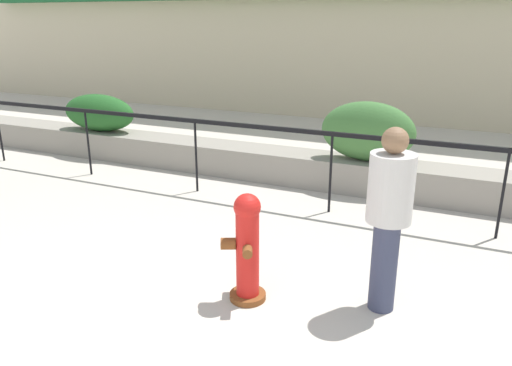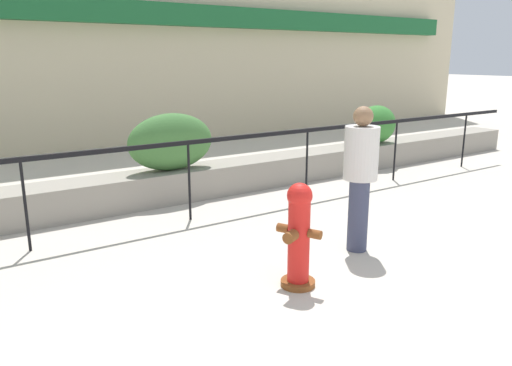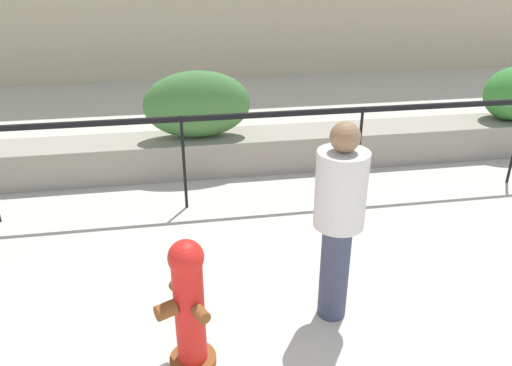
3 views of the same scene
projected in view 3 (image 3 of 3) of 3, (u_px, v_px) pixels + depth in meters
planter_wall_low at (182, 155)px, 6.95m from camera, size 18.00×0.70×0.50m
fence_railing_segment at (182, 128)px, 5.64m from camera, size 15.00×0.05×1.15m
hedge_bush_1 at (197, 105)px, 6.68m from camera, size 1.44×0.57×0.91m
fire_hydrant at (189, 305)px, 3.56m from camera, size 0.48×0.47×1.08m
pedestrian at (339, 213)px, 3.89m from camera, size 0.55×0.55×1.73m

